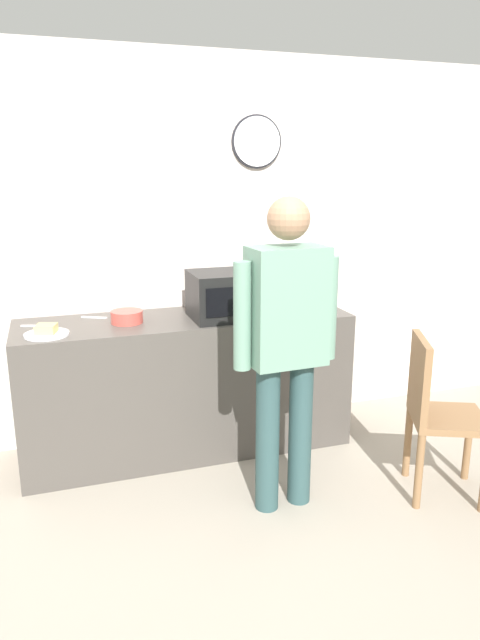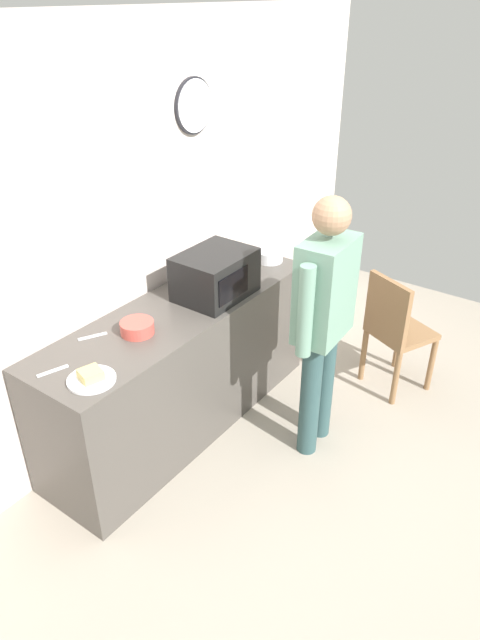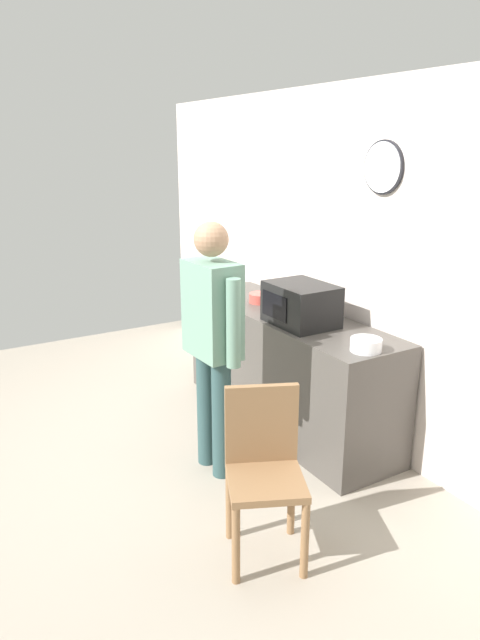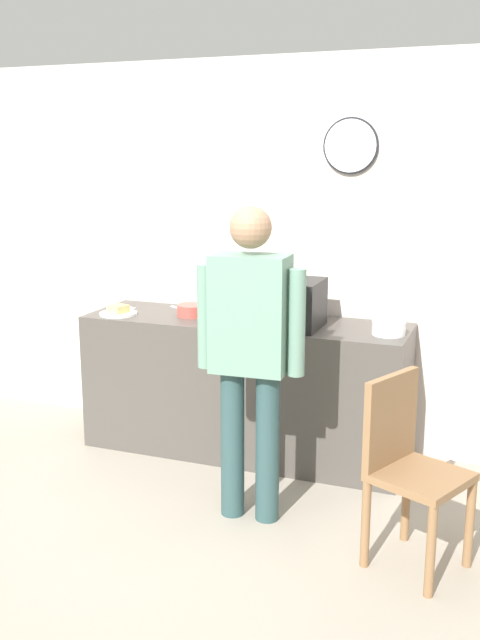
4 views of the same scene
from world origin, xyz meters
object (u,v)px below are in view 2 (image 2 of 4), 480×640
Objects in this scene: cereal_bowl at (270,256)px; fork_utensil at (53,371)px; microwave at (215,275)px; person_standing at (324,312)px; spoon_utensil at (93,336)px; wooden_chair at (395,329)px; sandwich_plate at (91,378)px; salad_bowl at (137,328)px.

fork_utensil is (-1.87, 0.15, -0.04)m from cereal_bowl.
cereal_bowl is at bearing -4.50° from fork_utensil.
person_standing reaches higher than microwave.
spoon_utensil is at bearing 170.85° from cereal_bowl.
cereal_bowl is 1.17× the size of spoon_utensil.
spoon_utensil is (0.36, 0.10, 0.00)m from fork_utensil.
fork_utensil is at bearing 153.08° from wooden_chair.
microwave is at bearing 95.40° from person_standing.
sandwich_plate is 1.49× the size of spoon_utensil.
spoon_utensil is (-0.84, 0.26, -0.15)m from microwave.
wooden_chair is at bearing -44.45° from microwave.
wooden_chair reaches higher than spoon_utensil.
cereal_bowl is (1.80, 0.08, 0.02)m from sandwich_plate.
microwave is 0.53× the size of wooden_chair.
person_standing is at bearing -127.56° from cereal_bowl.
salad_bowl is 1.11m from person_standing.
sandwich_plate reaches higher than spoon_utensil.
salad_bowl is at bearing 130.69° from person_standing.
sandwich_plate is at bearing 149.94° from person_standing.
wooden_chair is (0.86, -0.16, -0.48)m from person_standing.
person_standing reaches higher than fork_utensil.
microwave is 0.77m from person_standing.
wooden_chair is (1.77, -1.18, -0.40)m from spoon_utensil.
salad_bowl is 0.55m from fork_utensil.
salad_bowl is at bearing 173.29° from microwave.
wooden_chair is at bearing -74.20° from cereal_bowl.
sandwich_plate is 1.27× the size of salad_bowl.
wooden_chair is at bearing -26.92° from fork_utensil.
person_standing is (1.27, -0.93, 0.09)m from fork_utensil.
cereal_bowl is at bearing -9.15° from spoon_utensil.
cereal_bowl is 0.12× the size of person_standing.
cereal_bowl is at bearing 2.67° from sandwich_plate.
cereal_bowl reaches higher than spoon_utensil.
person_standing reaches higher than spoon_utensil.
cereal_bowl is (1.32, -0.06, 0.00)m from salad_bowl.
person_standing reaches higher than sandwich_plate.
cereal_bowl is at bearing -2.57° from salad_bowl.
person_standing is (1.20, -0.70, 0.07)m from sandwich_plate.
person_standing reaches higher than wooden_chair.
fork_utensil is at bearing 105.98° from sandwich_plate.
sandwich_plate is at bearing -132.08° from spoon_utensil.
sandwich_plate is 0.24m from fork_utensil.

